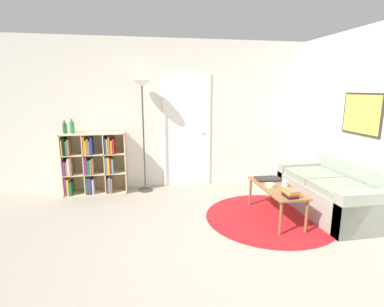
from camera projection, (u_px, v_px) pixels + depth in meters
name	position (u px, v px, depth m)	size (l,w,h in m)	color
ground_plane	(228.00, 266.00, 3.02)	(14.00, 14.00, 0.00)	gray
wall_back	(184.00, 115.00, 5.39)	(7.54, 0.11, 2.60)	silver
wall_right	(351.00, 120.00, 4.46)	(0.08, 5.72, 2.60)	silver
rug	(270.00, 217.00, 4.16)	(1.78, 1.78, 0.01)	#B2191E
bookshelf	(92.00, 163.00, 5.06)	(1.03, 0.34, 1.04)	beige
floor_lamp	(142.00, 98.00, 4.94)	(0.30, 0.30, 1.89)	#333333
couch	(333.00, 194.00, 4.30)	(0.83, 1.62, 0.72)	gray
coffee_table	(276.00, 190.00, 4.08)	(0.42, 1.07, 0.45)	brown
laptop	(268.00, 179.00, 4.39)	(0.38, 0.27, 0.02)	black
bowl	(270.00, 185.00, 4.07)	(0.14, 0.14, 0.04)	#9ED193
book_stack_on_table	(291.00, 193.00, 3.67)	(0.14, 0.20, 0.09)	black
cup	(285.00, 184.00, 4.07)	(0.08, 0.08, 0.08)	white
bottle_left	(65.00, 128.00, 4.87)	(0.07, 0.07, 0.21)	#236633
bottle_middle	(72.00, 127.00, 4.86)	(0.07, 0.07, 0.24)	#2D8438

